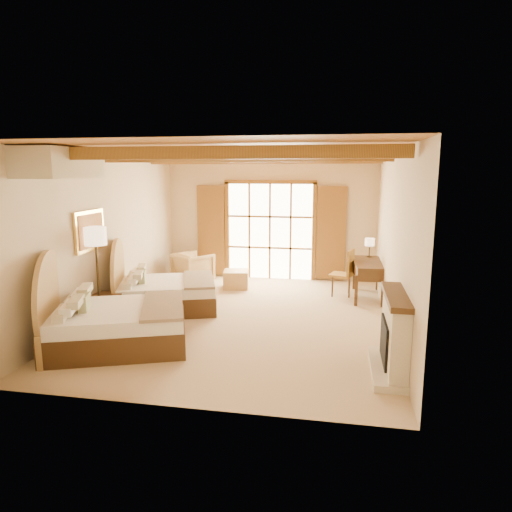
% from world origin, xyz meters
% --- Properties ---
extents(floor, '(7.00, 7.00, 0.00)m').
position_xyz_m(floor, '(0.00, 0.00, 0.00)').
color(floor, '#D2B08A').
rests_on(floor, ground).
extents(wall_back, '(5.50, 0.00, 5.50)m').
position_xyz_m(wall_back, '(0.00, 3.50, 1.60)').
color(wall_back, beige).
rests_on(wall_back, ground).
extents(wall_left, '(0.00, 7.00, 7.00)m').
position_xyz_m(wall_left, '(-2.75, 0.00, 1.60)').
color(wall_left, beige).
rests_on(wall_left, ground).
extents(wall_right, '(0.00, 7.00, 7.00)m').
position_xyz_m(wall_right, '(2.75, 0.00, 1.60)').
color(wall_right, beige).
rests_on(wall_right, ground).
extents(ceiling, '(7.00, 7.00, 0.00)m').
position_xyz_m(ceiling, '(0.00, 0.00, 3.20)').
color(ceiling, '#AD6E31').
rests_on(ceiling, ground).
extents(ceiling_beams, '(5.39, 4.60, 0.18)m').
position_xyz_m(ceiling_beams, '(0.00, 0.00, 3.08)').
color(ceiling_beams, olive).
rests_on(ceiling_beams, ceiling).
extents(french_doors, '(3.95, 0.08, 2.60)m').
position_xyz_m(french_doors, '(0.00, 3.44, 1.25)').
color(french_doors, white).
rests_on(french_doors, ground).
extents(fireplace, '(0.46, 1.40, 1.16)m').
position_xyz_m(fireplace, '(2.60, -2.00, 0.51)').
color(fireplace, beige).
rests_on(fireplace, ground).
extents(painting, '(0.06, 0.95, 0.75)m').
position_xyz_m(painting, '(-2.70, -0.75, 1.75)').
color(painting, '#EDC058').
rests_on(painting, wall_left).
extents(canopy_valance, '(0.70, 1.40, 0.45)m').
position_xyz_m(canopy_valance, '(-2.40, -2.00, 2.95)').
color(canopy_valance, beige).
rests_on(canopy_valance, ceiling).
extents(bed_near, '(2.67, 2.26, 1.41)m').
position_xyz_m(bed_near, '(-1.86, -1.78, 0.43)').
color(bed_near, '#3F2411').
rests_on(bed_near, floor).
extents(bed_far, '(2.45, 2.07, 1.31)m').
position_xyz_m(bed_far, '(-1.83, 0.28, 0.40)').
color(bed_far, '#3F2411').
rests_on(bed_far, floor).
extents(nightstand, '(0.53, 0.53, 0.57)m').
position_xyz_m(nightstand, '(-2.44, -0.81, 0.29)').
color(nightstand, '#3F2411').
rests_on(nightstand, floor).
extents(floor_lamp, '(0.39, 0.39, 1.85)m').
position_xyz_m(floor_lamp, '(-2.50, -0.93, 1.57)').
color(floor_lamp, '#322715').
rests_on(floor_lamp, floor).
extents(armchair, '(1.18, 1.18, 0.78)m').
position_xyz_m(armchair, '(-1.86, 2.58, 0.39)').
color(armchair, tan).
rests_on(armchair, floor).
extents(ottoman, '(0.68, 0.68, 0.43)m').
position_xyz_m(ottoman, '(-0.66, 2.27, 0.22)').
color(ottoman, '#B28149').
rests_on(ottoman, floor).
extents(desk, '(0.78, 1.59, 0.83)m').
position_xyz_m(desk, '(2.47, 1.96, 0.44)').
color(desk, '#3F2411').
rests_on(desk, floor).
extents(desk_chair, '(0.60, 0.59, 1.08)m').
position_xyz_m(desk_chair, '(1.90, 2.05, 0.34)').
color(desk_chair, '#A87A33').
rests_on(desk_chair, floor).
extents(desk_lamp, '(0.22, 0.22, 0.45)m').
position_xyz_m(desk_lamp, '(2.52, 2.55, 1.17)').
color(desk_lamp, '#322715').
rests_on(desk_lamp, desk).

